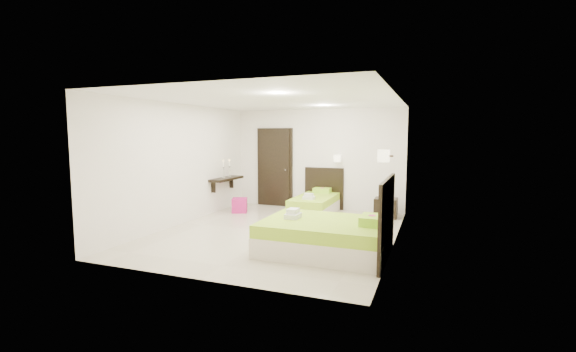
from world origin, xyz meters
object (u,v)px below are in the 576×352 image
(bed_single, at_px, (316,203))
(ottoman, at_px, (240,205))
(nightstand, at_px, (386,208))
(bed_double, at_px, (329,235))

(bed_single, relative_size, ottoman, 4.85)
(bed_single, height_order, nightstand, bed_single)
(bed_double, distance_m, ottoman, 3.85)
(ottoman, bearing_deg, bed_double, -39.66)
(bed_double, relative_size, ottoman, 5.68)
(bed_double, bearing_deg, bed_single, 110.79)
(bed_single, distance_m, ottoman, 1.91)
(bed_double, bearing_deg, nightstand, 80.11)
(bed_single, xyz_separation_m, nightstand, (1.66, 0.21, -0.03))
(bed_single, relative_size, bed_double, 0.85)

